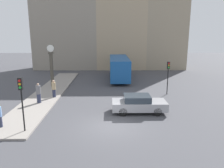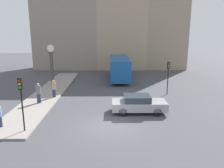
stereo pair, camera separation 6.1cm
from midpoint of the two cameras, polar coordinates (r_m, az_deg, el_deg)
ground_plane at (r=15.23m, az=-0.41°, el=-11.03°), size 120.00×120.00×0.00m
sidewalk_corner at (r=24.71m, az=-15.75°, el=-1.92°), size 3.06×22.22×0.13m
building_row at (r=40.21m, az=-0.86°, el=17.07°), size 26.76×5.00×18.80m
sedan_car at (r=17.70m, az=7.03°, el=-5.12°), size 4.32×1.86×1.43m
bus_distant at (r=30.45m, az=1.98°, el=4.48°), size 2.52×9.51×3.03m
traffic_light_near at (r=14.59m, az=-22.55°, el=-2.20°), size 0.26×0.24×3.47m
traffic_light_far at (r=23.19m, az=14.57°, el=3.32°), size 0.26×0.24×3.45m
street_clock at (r=26.40m, az=-15.39°, el=4.36°), size 0.89×0.50×4.91m
pedestrian_tan_coat at (r=22.08m, az=-14.87°, el=-1.16°), size 0.38×0.38×1.71m
pedestrian_grey_jacket at (r=20.61m, az=-18.55°, el=-2.27°), size 0.41×0.41×1.81m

